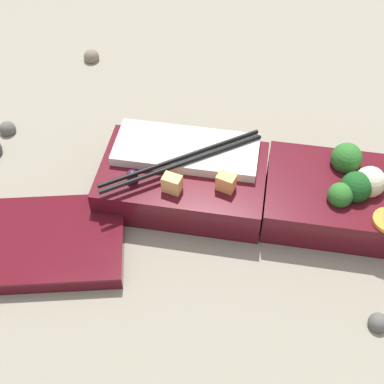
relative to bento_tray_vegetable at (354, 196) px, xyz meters
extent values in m
plane|color=gray|center=(0.11, 0.01, -0.03)|extent=(3.00, 3.00, 0.00)
cube|color=#510F19|center=(0.00, 0.00, -0.01)|extent=(0.20, 0.12, 0.05)
sphere|color=#2D7028|center=(0.02, 0.02, 0.02)|extent=(0.03, 0.03, 0.03)
sphere|color=#19511E|center=(0.00, 0.01, 0.03)|extent=(0.04, 0.04, 0.04)
sphere|color=#2D7028|center=(0.01, -0.03, 0.03)|extent=(0.04, 0.04, 0.04)
sphere|color=beige|center=(-0.01, 0.00, 0.03)|extent=(0.04, 0.04, 0.04)
cube|color=#510F19|center=(0.20, 0.00, -0.01)|extent=(0.20, 0.12, 0.05)
cube|color=silver|center=(0.20, -0.02, 0.02)|extent=(0.17, 0.07, 0.01)
cube|color=#F4A356|center=(0.15, 0.03, 0.03)|extent=(0.02, 0.02, 0.02)
cube|color=#EAB266|center=(0.21, 0.04, 0.03)|extent=(0.02, 0.02, 0.02)
sphere|color=#381942|center=(0.26, 0.03, 0.02)|extent=(0.01, 0.01, 0.01)
cylinder|color=black|center=(0.20, 0.00, 0.03)|extent=(0.17, 0.12, 0.01)
cylinder|color=black|center=(0.20, 0.01, 0.03)|extent=(0.17, 0.12, 0.01)
cube|color=#510F19|center=(0.35, 0.11, -0.02)|extent=(0.21, 0.16, 0.02)
sphere|color=#7A6B5B|center=(0.39, -0.25, -0.02)|extent=(0.02, 0.02, 0.02)
sphere|color=#595651|center=(0.46, -0.07, -0.02)|extent=(0.02, 0.02, 0.02)
sphere|color=#595651|center=(-0.03, 0.15, -0.02)|extent=(0.02, 0.02, 0.02)
camera|label=1|loc=(0.12, 0.43, 0.47)|focal=50.00mm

